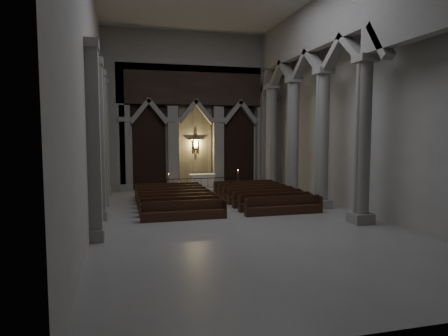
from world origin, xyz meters
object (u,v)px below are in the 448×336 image
(candle_stand_right, at_px, (238,184))
(altar, at_px, (202,181))
(altar_rail, at_px, (201,182))
(worshipper, at_px, (231,189))
(pews, at_px, (219,200))
(candle_stand_left, at_px, (169,188))

(candle_stand_right, bearing_deg, altar, 159.37)
(altar_rail, bearing_deg, worshipper, -62.73)
(candle_stand_right, relative_size, pews, 0.16)
(candle_stand_left, height_order, worshipper, candle_stand_left)
(altar, relative_size, worshipper, 1.78)
(altar, xyz_separation_m, candle_stand_right, (2.60, -0.98, -0.25))
(candle_stand_left, relative_size, worshipper, 1.29)
(pews, bearing_deg, candle_stand_right, 63.47)
(altar, distance_m, pews, 6.89)
(altar_rail, relative_size, candle_stand_left, 3.61)
(pews, bearing_deg, altar, 87.11)
(candle_stand_right, bearing_deg, worshipper, -114.81)
(altar_rail, xyz_separation_m, worshipper, (1.49, -2.88, -0.12))
(pews, bearing_deg, worshipper, 61.56)
(altar_rail, xyz_separation_m, candle_stand_right, (2.94, 0.27, -0.27))
(candle_stand_right, distance_m, pews, 6.59)
(candle_stand_right, relative_size, worshipper, 1.35)
(candle_stand_right, bearing_deg, pews, -116.53)
(candle_stand_left, xyz_separation_m, candle_stand_right, (5.40, 0.79, 0.02))
(altar, height_order, candle_stand_left, candle_stand_left)
(altar_rail, distance_m, candle_stand_right, 2.97)
(candle_stand_left, distance_m, pews, 5.67)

